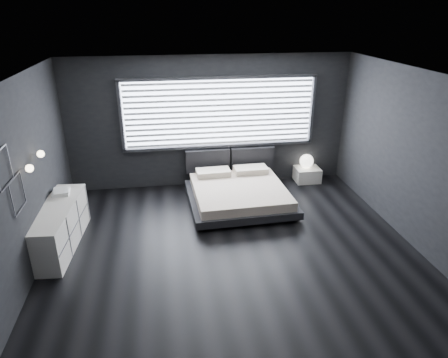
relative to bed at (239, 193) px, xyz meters
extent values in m
plane|color=black|center=(-0.42, -1.59, -0.24)|extent=(6.00, 6.00, 0.00)
plane|color=silver|center=(-0.42, -1.59, 2.56)|extent=(6.00, 6.00, 0.00)
cube|color=black|center=(-0.42, 1.16, 1.16)|extent=(6.00, 0.04, 2.80)
cube|color=black|center=(-0.42, -4.34, 1.16)|extent=(6.00, 0.04, 2.80)
cube|color=black|center=(-3.42, -1.59, 1.16)|extent=(0.04, 5.50, 2.80)
cube|color=black|center=(2.58, -1.59, 1.16)|extent=(0.04, 5.50, 2.80)
cube|color=white|center=(-0.22, 1.14, 1.37)|extent=(4.00, 0.02, 1.38)
cube|color=#47474C|center=(-2.26, 1.11, 1.37)|extent=(0.06, 0.08, 1.48)
cube|color=#47474C|center=(1.82, 1.11, 1.37)|extent=(0.06, 0.08, 1.48)
cube|color=#47474C|center=(-0.22, 1.11, 2.10)|extent=(4.14, 0.08, 0.06)
cube|color=#47474C|center=(-0.22, 1.11, 0.64)|extent=(4.14, 0.08, 0.06)
cube|color=silver|center=(-0.22, 1.08, 1.37)|extent=(3.94, 0.03, 1.32)
cube|color=black|center=(-0.50, 1.05, 0.33)|extent=(0.96, 0.16, 0.52)
cube|color=black|center=(0.50, 1.05, 0.33)|extent=(0.96, 0.16, 0.52)
cylinder|color=silver|center=(-3.37, -1.54, 1.36)|extent=(0.10, 0.02, 0.02)
sphere|color=#FFE5B7|center=(-3.30, -1.54, 1.36)|extent=(0.11, 0.11, 0.11)
cylinder|color=silver|center=(-3.37, -0.94, 1.36)|extent=(0.10, 0.02, 0.02)
sphere|color=#FFE5B7|center=(-3.30, -0.94, 1.36)|extent=(0.11, 0.11, 0.11)
cube|color=#47474C|center=(-3.39, -2.14, 1.38)|extent=(0.01, 0.46, 0.02)
cube|color=#47474C|center=(-3.39, -1.91, 1.61)|extent=(0.01, 0.02, 0.46)
cube|color=#47474C|center=(-3.39, -1.89, 1.37)|extent=(0.01, 0.46, 0.02)
cube|color=#47474C|center=(-3.39, -1.89, 0.91)|extent=(0.01, 0.46, 0.02)
cube|color=#47474C|center=(-3.39, -1.66, 1.14)|extent=(0.01, 0.02, 0.46)
cube|color=#47474C|center=(-3.39, -2.12, 1.14)|extent=(0.01, 0.02, 0.46)
cube|color=black|center=(-0.83, -0.84, -0.20)|extent=(0.11, 0.11, 0.07)
cube|color=black|center=(0.89, -0.78, -0.20)|extent=(0.11, 0.11, 0.07)
cube|color=black|center=(-0.88, 0.70, -0.20)|extent=(0.11, 0.11, 0.07)
cube|color=black|center=(0.83, 0.76, -0.20)|extent=(0.11, 0.11, 0.07)
cube|color=black|center=(0.00, -0.04, -0.09)|extent=(2.06, 1.97, 0.14)
cube|color=beige|center=(0.00, -0.04, 0.07)|extent=(1.83, 1.83, 0.18)
cube|color=beige|center=(-0.43, 0.65, 0.22)|extent=(0.72, 0.40, 0.12)
cube|color=beige|center=(0.38, 0.68, 0.22)|extent=(0.72, 0.40, 0.12)
cube|color=white|center=(1.76, 0.91, -0.08)|extent=(0.55, 0.46, 0.32)
sphere|color=white|center=(1.73, 0.95, 0.23)|extent=(0.31, 0.31, 0.31)
cube|color=white|center=(-3.20, -1.03, 0.12)|extent=(0.64, 1.84, 0.72)
cube|color=#47474C|center=(-2.94, -1.05, 0.12)|extent=(0.15, 1.78, 0.70)
cube|color=white|center=(-3.23, -0.50, 0.50)|extent=(0.31, 0.39, 0.04)
cube|color=white|center=(-3.22, -0.52, 0.54)|extent=(0.29, 0.36, 0.03)
camera|label=1|loc=(-1.42, -7.06, 3.44)|focal=32.00mm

